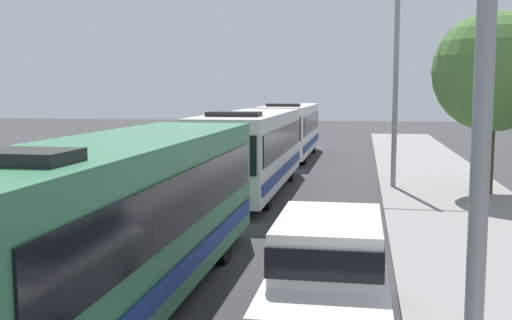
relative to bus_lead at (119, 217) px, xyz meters
The scene contains 6 objects.
bus_lead is the anchor object (origin of this frame).
bus_second_in_line 13.02m from the bus_lead, 90.00° to the left, with size 2.58×11.15×3.21m.
bus_middle 25.44m from the bus_lead, 90.00° to the left, with size 2.58×10.62×3.21m.
white_suv 3.79m from the bus_lead, ahead, with size 1.86×4.70×1.90m.
streetlamp_mid 15.70m from the bus_lead, 69.40° to the left, with size 5.18×0.28×8.01m.
roadside_tree 16.13m from the bus_lead, 56.58° to the left, with size 4.30×4.30×6.57m.
Camera 1 is at (2.90, 0.69, 3.90)m, focal length 42.90 mm.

